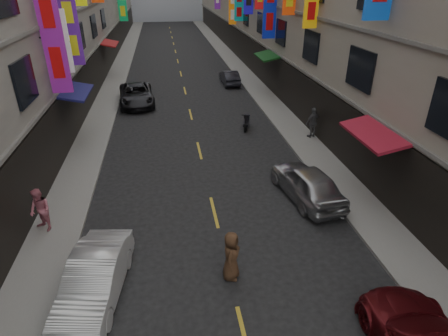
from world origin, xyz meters
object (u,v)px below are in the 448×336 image
object	(u,v)px
car_left_mid	(95,279)
pedestrian_lfar	(40,210)
pedestrian_crossing	(231,256)
car_left_far	(136,95)
pedestrian_rfar	(313,123)
car_right_mid	(307,183)
scooter_far_right	(246,121)
car_right_far	(230,77)

from	to	relation	value
car_left_mid	pedestrian_lfar	size ratio (longest dim) A/B	2.42
car_left_mid	pedestrian_crossing	size ratio (longest dim) A/B	2.43
car_left_far	pedestrian_rfar	distance (m)	13.22
car_left_far	car_right_mid	distance (m)	16.35
scooter_far_right	car_left_far	world-z (taller)	car_left_far
car_right_mid	pedestrian_rfar	world-z (taller)	pedestrian_rfar
scooter_far_right	car_right_mid	xyz separation A→B (m)	(0.79, -8.41, 0.29)
car_left_mid	pedestrian_lfar	world-z (taller)	pedestrian_lfar
scooter_far_right	pedestrian_rfar	world-z (taller)	pedestrian_rfar
pedestrian_lfar	car_right_far	bearing A→B (deg)	103.77
car_left_far	car_right_mid	xyz separation A→B (m)	(7.70, -14.43, 0.02)
car_right_mid	pedestrian_crossing	world-z (taller)	pedestrian_crossing
scooter_far_right	car_right_mid	size ratio (longest dim) A/B	0.41
scooter_far_right	car_left_far	xyz separation A→B (m)	(-6.91, 6.02, 0.27)
car_right_far	pedestrian_lfar	size ratio (longest dim) A/B	2.16
pedestrian_crossing	pedestrian_lfar	bearing A→B (deg)	81.98
scooter_far_right	pedestrian_lfar	bearing A→B (deg)	60.91
car_right_mid	pedestrian_rfar	distance (m)	6.68
pedestrian_rfar	pedestrian_lfar	bearing A→B (deg)	8.55
car_right_mid	pedestrian_crossing	distance (m)	5.73
car_right_far	pedestrian_crossing	xyz separation A→B (m)	(-3.96, -23.12, 0.24)
car_left_far	pedestrian_lfar	bearing A→B (deg)	-104.94
pedestrian_lfar	pedestrian_crossing	size ratio (longest dim) A/B	1.00
scooter_far_right	car_right_far	size ratio (longest dim) A/B	0.49
car_left_mid	car_right_far	bearing A→B (deg)	79.45
car_left_mid	car_right_mid	world-z (taller)	car_right_mid
car_right_far	pedestrian_rfar	size ratio (longest dim) A/B	2.05
car_left_far	pedestrian_rfar	bearing A→B (deg)	-43.89
scooter_far_right	car_left_mid	size ratio (longest dim) A/B	0.43
car_left_far	car_right_far	bearing A→B (deg)	25.52
scooter_far_right	pedestrian_crossing	world-z (taller)	pedestrian_crossing
car_left_mid	pedestrian_lfar	bearing A→B (deg)	132.00
scooter_far_right	car_left_far	bearing A→B (deg)	-24.05
scooter_far_right	car_right_far	distance (m)	10.61
car_left_mid	pedestrian_rfar	bearing A→B (deg)	53.00
car_left_mid	pedestrian_rfar	size ratio (longest dim) A/B	2.31
pedestrian_crossing	scooter_far_right	bearing A→B (deg)	5.50
car_left_far	pedestrian_crossing	world-z (taller)	pedestrian_crossing
car_right_mid	scooter_far_right	bearing A→B (deg)	-93.19
scooter_far_right	car_right_far	world-z (taller)	car_right_far
car_left_mid	car_left_far	bearing A→B (deg)	97.49
scooter_far_right	pedestrian_rfar	bearing A→B (deg)	163.30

